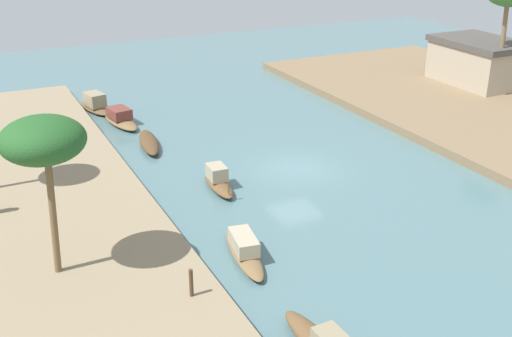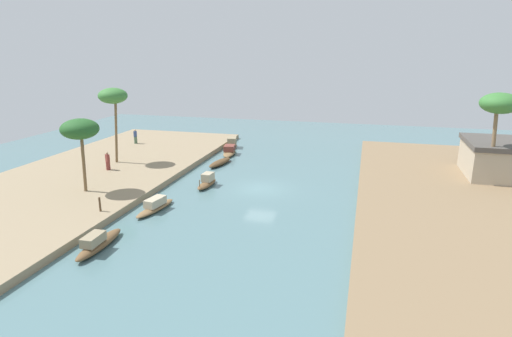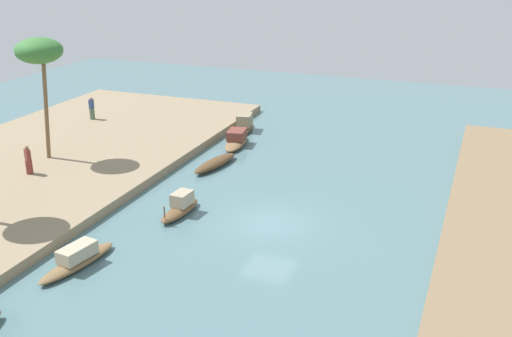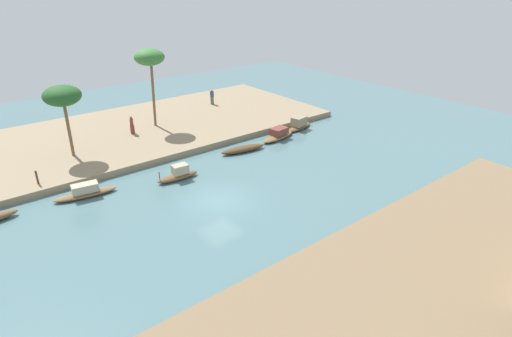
% 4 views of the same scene
% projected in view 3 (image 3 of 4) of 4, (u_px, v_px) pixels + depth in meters
% --- Properties ---
extents(river_water, '(71.81, 71.81, 0.00)m').
position_uv_depth(river_water, '(269.00, 224.00, 30.09)').
color(river_water, slate).
rests_on(river_water, ground).
extents(riverbank_left, '(39.93, 15.77, 0.52)m').
position_uv_depth(riverbank_left, '(12.00, 177.00, 35.40)').
color(riverbank_left, '#937F60').
rests_on(riverbank_left, ground).
extents(sampan_downstream_large, '(4.28, 1.58, 0.97)m').
position_uv_depth(sampan_downstream_large, '(77.00, 259.00, 26.01)').
color(sampan_downstream_large, brown).
rests_on(sampan_downstream_large, river_water).
extents(sampan_foreground, '(4.10, 1.84, 1.06)m').
position_uv_depth(sampan_foreground, '(236.00, 140.00, 41.66)').
color(sampan_foreground, brown).
rests_on(sampan_foreground, river_water).
extents(sampan_upstream_small, '(4.22, 1.65, 0.52)m').
position_uv_depth(sampan_upstream_small, '(215.00, 163.00, 37.65)').
color(sampan_upstream_small, brown).
rests_on(sampan_upstream_small, river_water).
extents(sampan_with_red_awning, '(3.26, 1.09, 1.14)m').
position_uv_depth(sampan_with_red_awning, '(181.00, 207.00, 31.03)').
color(sampan_with_red_awning, brown).
rests_on(sampan_with_red_awning, river_water).
extents(sampan_open_hull, '(3.68, 1.84, 1.26)m').
position_uv_depth(sampan_open_hull, '(245.00, 124.00, 44.91)').
color(sampan_open_hull, brown).
rests_on(sampan_open_hull, river_water).
extents(person_on_near_bank, '(0.53, 0.53, 1.70)m').
position_uv_depth(person_on_near_bank, '(28.00, 162.00, 34.96)').
color(person_on_near_bank, brown).
rests_on(person_on_near_bank, riverbank_left).
extents(person_by_mooring, '(0.42, 0.42, 1.74)m').
position_uv_depth(person_by_mooring, '(92.00, 110.00, 45.90)').
color(person_by_mooring, '#4C664C').
rests_on(person_by_mooring, riverbank_left).
extents(palm_tree_left_near, '(2.76, 2.76, 7.37)m').
position_uv_depth(palm_tree_left_near, '(39.00, 52.00, 35.53)').
color(palm_tree_left_near, brown).
rests_on(palm_tree_left_near, riverbank_left).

